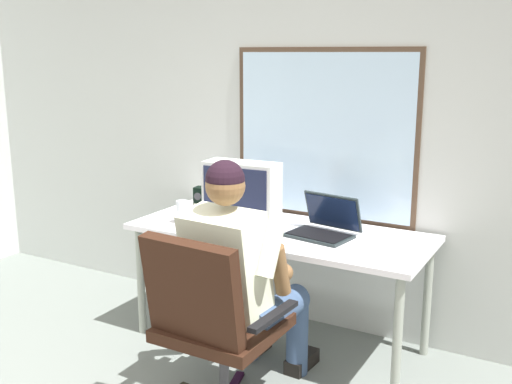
{
  "coord_description": "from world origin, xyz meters",
  "views": [
    {
      "loc": [
        1.53,
        -0.86,
        1.73
      ],
      "look_at": [
        0.03,
        1.8,
        1.02
      ],
      "focal_mm": 42.51,
      "sensor_mm": 36.0,
      "label": 1
    }
  ],
  "objects": [
    {
      "name": "desk_speaker",
      "position": [
        -0.67,
        2.31,
        0.8
      ],
      "size": [
        0.08,
        0.09,
        0.16
      ],
      "color": "black",
      "rests_on": "desk"
    },
    {
      "name": "desk",
      "position": [
        -0.02,
        2.16,
        0.65
      ],
      "size": [
        1.75,
        0.71,
        0.72
      ],
      "color": "gray",
      "rests_on": "ground"
    },
    {
      "name": "wall_rear",
      "position": [
        0.0,
        2.58,
        1.44
      ],
      "size": [
        5.72,
        0.08,
        2.88
      ],
      "color": "#BCC1BD",
      "rests_on": "ground"
    },
    {
      "name": "wine_glass",
      "position": [
        -0.59,
        2.0,
        0.81
      ],
      "size": [
        0.07,
        0.07,
        0.14
      ],
      "color": "silver",
      "rests_on": "desk"
    },
    {
      "name": "laptop",
      "position": [
        0.25,
        2.2,
        0.78
      ],
      "size": [
        0.39,
        0.36,
        0.23
      ],
      "color": "#1F282A",
      "rests_on": "desk"
    },
    {
      "name": "person_seated",
      "position": [
        0.06,
        1.6,
        0.64
      ],
      "size": [
        0.54,
        0.79,
        1.24
      ],
      "color": "#394F72",
      "rests_on": "ground"
    },
    {
      "name": "crt_monitor",
      "position": [
        -0.27,
        2.16,
        0.93
      ],
      "size": [
        0.46,
        0.22,
        0.38
      ],
      "color": "beige",
      "rests_on": "desk"
    },
    {
      "name": "office_chair",
      "position": [
        0.04,
        1.34,
        0.52
      ],
      "size": [
        0.64,
        0.6,
        0.93
      ],
      "color": "black",
      "rests_on": "ground"
    }
  ]
}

